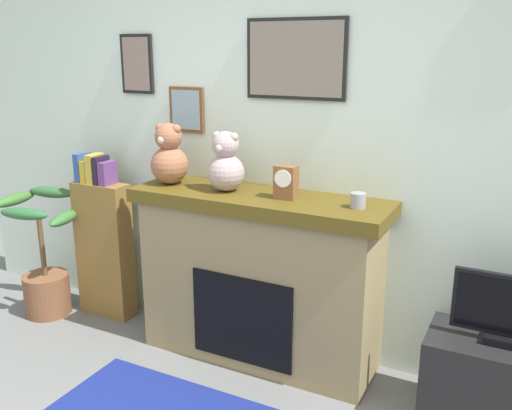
# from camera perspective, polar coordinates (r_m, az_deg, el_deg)

# --- Properties ---
(back_wall) EXTENTS (5.20, 0.15, 2.60)m
(back_wall) POSITION_cam_1_polar(r_m,az_deg,el_deg) (3.41, 3.09, 6.33)
(back_wall) COLOR silver
(back_wall) RESTS_ON ground_plane
(fireplace) EXTENTS (1.54, 0.50, 1.05)m
(fireplace) POSITION_cam_1_polar(r_m,az_deg,el_deg) (3.39, 0.32, -7.35)
(fireplace) COLOR olive
(fireplace) RESTS_ON ground_plane
(bookshelf) EXTENTS (0.41, 0.16, 1.17)m
(bookshelf) POSITION_cam_1_polar(r_m,az_deg,el_deg) (4.08, -15.26, -3.80)
(bookshelf) COLOR brown
(bookshelf) RESTS_ON ground_plane
(potted_plant) EXTENTS (0.56, 0.47, 0.91)m
(potted_plant) POSITION_cam_1_polar(r_m,az_deg,el_deg) (4.28, -20.73, -6.22)
(potted_plant) COLOR brown
(potted_plant) RESTS_ON ground_plane
(tv_stand) EXTENTS (0.72, 0.40, 0.48)m
(tv_stand) POSITION_cam_1_polar(r_m,az_deg,el_deg) (3.16, 23.60, -16.59)
(tv_stand) COLOR black
(tv_stand) RESTS_ON ground_plane
(television) EXTENTS (0.53, 0.14, 0.35)m
(television) POSITION_cam_1_polar(r_m,az_deg,el_deg) (2.97, 24.46, -9.92)
(television) COLOR black
(television) RESTS_ON tv_stand
(candle_jar) EXTENTS (0.08, 0.08, 0.08)m
(candle_jar) POSITION_cam_1_polar(r_m,az_deg,el_deg) (2.99, 10.37, 0.46)
(candle_jar) COLOR gray
(candle_jar) RESTS_ON fireplace
(mantel_clock) EXTENTS (0.12, 0.09, 0.19)m
(mantel_clock) POSITION_cam_1_polar(r_m,az_deg,el_deg) (3.11, 3.08, 2.34)
(mantel_clock) COLOR brown
(mantel_clock) RESTS_ON fireplace
(teddy_bear_grey) EXTENTS (0.23, 0.23, 0.38)m
(teddy_bear_grey) POSITION_cam_1_polar(r_m,az_deg,el_deg) (3.49, -8.85, 4.89)
(teddy_bear_grey) COLOR #955C40
(teddy_bear_grey) RESTS_ON fireplace
(teddy_bear_tan) EXTENTS (0.22, 0.22, 0.35)m
(teddy_bear_tan) POSITION_cam_1_polar(r_m,az_deg,el_deg) (3.27, -3.11, 4.16)
(teddy_bear_tan) COLOR #A69191
(teddy_bear_tan) RESTS_ON fireplace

